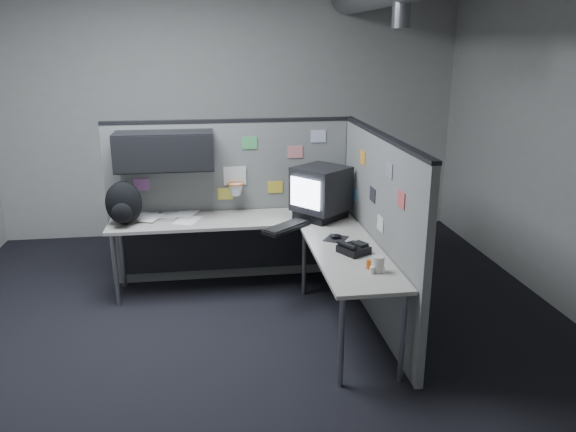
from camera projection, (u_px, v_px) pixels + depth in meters
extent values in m
cube|color=black|center=(252.00, 337.00, 4.65)|extent=(5.60, 5.60, 0.01)
cube|color=#9E9E99|center=(231.00, 106.00, 6.83)|extent=(5.60, 0.01, 3.20)
cube|color=#9E9E99|center=(326.00, 324.00, 1.52)|extent=(5.60, 0.01, 3.20)
cylinder|color=slate|center=(401.00, 10.00, 4.82)|extent=(0.16, 0.16, 0.30)
cube|color=slate|center=(232.00, 202.00, 5.63)|extent=(2.43, 0.06, 1.60)
cube|color=black|center=(229.00, 121.00, 5.39)|extent=(2.43, 0.07, 0.03)
cube|color=black|center=(347.00, 198.00, 5.79)|extent=(0.07, 0.07, 1.60)
cube|color=black|center=(165.00, 151.00, 5.19)|extent=(0.90, 0.35, 0.35)
cube|color=black|center=(163.00, 154.00, 5.02)|extent=(0.90, 0.02, 0.33)
cube|color=silver|center=(235.00, 176.00, 5.51)|extent=(0.22, 0.02, 0.18)
torus|color=#D85914|center=(236.00, 184.00, 5.44)|extent=(0.16, 0.16, 0.01)
cone|color=white|center=(236.00, 190.00, 5.46)|extent=(0.14, 0.14, 0.11)
cube|color=#B266B2|center=(142.00, 185.00, 5.41)|extent=(0.15, 0.01, 0.12)
cube|color=#4CB266|center=(249.00, 143.00, 5.44)|extent=(0.15, 0.01, 0.12)
cube|color=gold|center=(275.00, 187.00, 5.61)|extent=(0.15, 0.01, 0.12)
cube|color=#D87F7F|center=(295.00, 152.00, 5.53)|extent=(0.15, 0.01, 0.12)
cube|color=silver|center=(318.00, 136.00, 5.52)|extent=(0.15, 0.01, 0.12)
cube|color=#E5D84C|center=(225.00, 194.00, 5.56)|extent=(0.15, 0.01, 0.12)
cube|color=slate|center=(378.00, 231.00, 4.76)|extent=(0.06, 2.23, 1.60)
cube|color=black|center=(383.00, 135.00, 4.52)|extent=(0.07, 2.23, 0.03)
cube|color=orange|center=(363.00, 158.00, 5.01)|extent=(0.01, 0.15, 0.12)
cube|color=#26262D|center=(373.00, 195.00, 4.75)|extent=(0.01, 0.15, 0.12)
cube|color=gray|center=(389.00, 170.00, 4.28)|extent=(0.01, 0.15, 0.12)
cube|color=#337FCC|center=(354.00, 194.00, 5.36)|extent=(0.01, 0.15, 0.12)
cube|color=#CC4C4C|center=(401.00, 199.00, 4.04)|extent=(0.01, 0.15, 0.12)
cube|color=silver|center=(380.00, 224.00, 4.57)|extent=(0.01, 0.15, 0.12)
cube|color=#A39C93|center=(232.00, 220.00, 5.35)|extent=(2.30, 0.56, 0.03)
cube|color=#A39C93|center=(349.00, 255.00, 4.47)|extent=(0.56, 1.55, 0.03)
cube|color=black|center=(232.00, 243.00, 5.65)|extent=(2.18, 0.02, 0.55)
cylinder|color=gray|center=(116.00, 270.00, 5.10)|extent=(0.04, 0.04, 0.70)
cylinder|color=gray|center=(122.00, 253.00, 5.52)|extent=(0.04, 0.04, 0.70)
cylinder|color=gray|center=(304.00, 260.00, 5.34)|extent=(0.04, 0.04, 0.70)
cylinder|color=gray|center=(341.00, 342.00, 3.88)|extent=(0.04, 0.04, 0.70)
cylinder|color=gray|center=(402.00, 337.00, 3.94)|extent=(0.04, 0.04, 0.70)
cube|color=black|center=(321.00, 214.00, 5.35)|extent=(0.55, 0.54, 0.08)
cube|color=black|center=(321.00, 189.00, 5.27)|extent=(0.61, 0.61, 0.41)
cube|color=silver|center=(305.00, 193.00, 5.11)|extent=(0.23, 0.27, 0.27)
cube|color=black|center=(286.00, 228.00, 5.02)|extent=(0.48, 0.45, 0.03)
cube|color=black|center=(286.00, 225.00, 5.02)|extent=(0.43, 0.41, 0.01)
cube|color=black|center=(336.00, 239.00, 4.78)|extent=(0.25, 0.26, 0.01)
ellipsoid|color=black|center=(336.00, 236.00, 4.77)|extent=(0.11, 0.08, 0.04)
cube|color=black|center=(354.00, 250.00, 4.45)|extent=(0.27, 0.28, 0.06)
cylinder|color=black|center=(347.00, 245.00, 4.41)|extent=(0.13, 0.19, 0.04)
cube|color=black|center=(360.00, 244.00, 4.47)|extent=(0.13, 0.14, 0.02)
cylinder|color=silver|center=(375.00, 266.00, 4.11)|extent=(0.05, 0.05, 0.06)
cylinder|color=silver|center=(372.00, 270.00, 4.05)|extent=(0.04, 0.04, 0.05)
cylinder|color=silver|center=(383.00, 270.00, 4.07)|extent=(0.04, 0.04, 0.04)
cylinder|color=#D85914|center=(369.00, 264.00, 4.14)|extent=(0.04, 0.04, 0.07)
cylinder|color=#BAB2A4|center=(378.00, 264.00, 4.08)|extent=(0.11, 0.11, 0.12)
cube|color=white|center=(187.00, 220.00, 5.28)|extent=(0.28, 0.33, 0.00)
cube|color=white|center=(170.00, 214.00, 5.46)|extent=(0.28, 0.33, 0.00)
cube|color=white|center=(144.00, 215.00, 5.42)|extent=(0.28, 0.33, 0.00)
cube|color=white|center=(186.00, 213.00, 5.47)|extent=(0.28, 0.33, 0.00)
cube|color=white|center=(149.00, 217.00, 5.33)|extent=(0.28, 0.33, 0.00)
cube|color=white|center=(140.00, 211.00, 5.54)|extent=(0.28, 0.33, 0.00)
ellipsoid|color=black|center=(124.00, 203.00, 5.11)|extent=(0.40, 0.34, 0.41)
ellipsoid|color=black|center=(122.00, 213.00, 5.00)|extent=(0.21, 0.16, 0.18)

